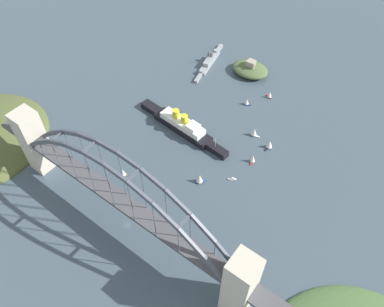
# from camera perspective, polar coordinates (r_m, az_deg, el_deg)

# --- Properties ---
(ground_plane) EXTENTS (1400.00, 1400.00, 0.00)m
(ground_plane) POSITION_cam_1_polar(r_m,az_deg,el_deg) (283.84, -9.88, -10.73)
(ground_plane) COLOR #3D4C56
(harbor_arch_bridge) EXTENTS (253.51, 16.78, 77.52)m
(harbor_arch_bridge) POSITION_cam_1_polar(r_m,az_deg,el_deg) (257.35, -10.80, -7.13)
(harbor_arch_bridge) COLOR beige
(harbor_arch_bridge) RESTS_ON ground
(ocean_liner) EXTENTS (101.85, 18.77, 19.57)m
(ocean_liner) POSITION_cam_1_polar(r_m,az_deg,el_deg) (336.63, -1.51, 4.30)
(ocean_liner) COLOR black
(ocean_liner) RESTS_ON ground
(naval_cruiser) EXTENTS (20.63, 73.41, 17.08)m
(naval_cruiser) POSITION_cam_1_polar(r_m,az_deg,el_deg) (417.68, 2.68, 13.93)
(naval_cruiser) COLOR gray
(naval_cruiser) RESTS_ON ground
(fort_island_mid_harbor) EXTENTS (39.31, 30.20, 16.19)m
(fort_island_mid_harbor) POSITION_cam_1_polar(r_m,az_deg,el_deg) (406.53, 8.89, 12.67)
(fort_island_mid_harbor) COLOR #4C6038
(fort_island_mid_harbor) RESTS_ON ground
(small_boat_0) EXTENTS (5.90, 9.45, 9.01)m
(small_boat_0) POSITION_cam_1_polar(r_m,az_deg,el_deg) (329.35, 11.79, 1.39)
(small_boat_0) COLOR black
(small_boat_0) RESTS_ON ground
(small_boat_1) EXTENTS (6.38, 4.76, 2.50)m
(small_boat_1) POSITION_cam_1_polar(r_m,az_deg,el_deg) (304.09, 6.20, -3.91)
(small_boat_1) COLOR silver
(small_boat_1) RESTS_ON ground
(small_boat_2) EXTENTS (7.58, 8.74, 9.86)m
(small_boat_2) POSITION_cam_1_polar(r_m,az_deg,el_deg) (298.01, 1.19, -3.87)
(small_boat_2) COLOR #234C8C
(small_boat_2) RESTS_ON ground
(small_boat_3) EXTENTS (7.08, 5.00, 7.73)m
(small_boat_3) POSITION_cam_1_polar(r_m,az_deg,el_deg) (367.31, 8.41, 7.85)
(small_boat_3) COLOR #234C8C
(small_boat_3) RESTS_ON ground
(small_boat_4) EXTENTS (4.68, 7.67, 8.97)m
(small_boat_4) POSITION_cam_1_polar(r_m,az_deg,el_deg) (315.80, 9.30, -0.78)
(small_boat_4) COLOR #B2231E
(small_boat_4) RESTS_ON ground
(small_boat_5) EXTENTS (7.09, 5.07, 7.38)m
(small_boat_5) POSITION_cam_1_polar(r_m,az_deg,el_deg) (379.48, 11.82, 8.79)
(small_boat_5) COLOR #B2231E
(small_boat_5) RESTS_ON ground
(small_boat_6) EXTENTS (5.55, 6.89, 9.01)m
(small_boat_6) POSITION_cam_1_polar(r_m,az_deg,el_deg) (307.46, -10.55, -2.87)
(small_boat_6) COLOR gold
(small_boat_6) RESTS_ON ground
(small_boat_7) EXTENTS (9.22, 5.71, 9.53)m
(small_boat_7) POSITION_cam_1_polar(r_m,az_deg,el_deg) (337.02, 9.51, 3.27)
(small_boat_7) COLOR silver
(small_boat_7) RESTS_ON ground
(channel_marker_buoy) EXTENTS (2.20, 2.20, 2.75)m
(channel_marker_buoy) POSITION_cam_1_polar(r_m,az_deg,el_deg) (295.78, -3.58, -5.71)
(channel_marker_buoy) COLOR red
(channel_marker_buoy) RESTS_ON ground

